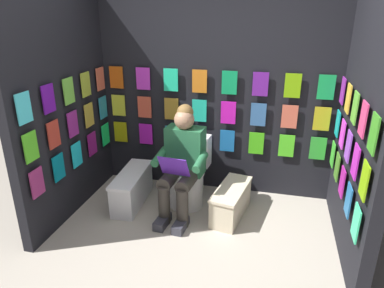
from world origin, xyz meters
name	(u,v)px	position (x,y,z in m)	size (l,w,h in m)	color
ground_plane	(176,278)	(0.00, 0.00, 0.00)	(30.00, 30.00, 0.00)	#B2A899
display_wall_back	(215,95)	(0.00, -1.72, 1.16)	(2.83, 0.14, 2.34)	black
display_wall_left	(362,128)	(-1.41, -0.83, 1.16)	(0.14, 1.67, 2.34)	black
display_wall_right	(64,107)	(1.41, -0.83, 1.16)	(0.14, 1.67, 2.34)	black
toilet	(189,176)	(0.20, -1.24, 0.33)	(0.42, 0.57, 0.77)	white
person_reading	(182,162)	(0.22, -1.01, 0.60)	(0.55, 0.71, 1.19)	#286B42
comic_longbox_near	(132,188)	(0.82, -1.06, 0.19)	(0.31, 0.80, 0.38)	silver
comic_longbox_far	(231,202)	(-0.31, -1.06, 0.17)	(0.39, 0.73, 0.34)	beige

